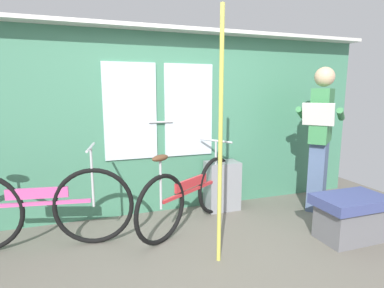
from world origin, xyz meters
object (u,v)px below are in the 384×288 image
(passenger_reading_newspaper, at_px, (320,136))
(trash_bin_by_wall, at_px, (222,185))
(bicycle_near_door, at_px, (38,207))
(handrail_pole, at_px, (220,140))
(bicycle_leaning_behind, at_px, (191,194))
(bench_seat_corner, at_px, (350,216))

(passenger_reading_newspaper, bearing_deg, trash_bin_by_wall, -58.94)
(bicycle_near_door, height_order, handrail_pole, handrail_pole)
(bicycle_leaning_behind, bearing_deg, handrail_pole, -123.28)
(bicycle_leaning_behind, distance_m, trash_bin_by_wall, 0.64)
(trash_bin_by_wall, distance_m, bench_seat_corner, 1.45)
(bicycle_near_door, distance_m, bicycle_leaning_behind, 1.50)
(bicycle_leaning_behind, bearing_deg, bench_seat_corner, -63.70)
(bicycle_near_door, bearing_deg, passenger_reading_newspaper, 8.11)
(bicycle_near_door, distance_m, passenger_reading_newspaper, 3.20)
(handrail_pole, bearing_deg, bicycle_near_door, 153.64)
(passenger_reading_newspaper, bearing_deg, handrail_pole, -16.92)
(bicycle_leaning_behind, bearing_deg, trash_bin_by_wall, -0.30)
(bicycle_near_door, relative_size, trash_bin_by_wall, 2.85)
(bicycle_leaning_behind, relative_size, handrail_pole, 0.65)
(bicycle_leaning_behind, xyz_separation_m, passenger_reading_newspaper, (1.65, -0.03, 0.56))
(passenger_reading_newspaper, relative_size, bench_seat_corner, 2.50)
(bicycle_near_door, height_order, bicycle_leaning_behind, bicycle_near_door)
(bicycle_near_door, distance_m, trash_bin_by_wall, 2.06)
(bicycle_leaning_behind, relative_size, passenger_reading_newspaper, 0.80)
(bicycle_near_door, xyz_separation_m, passenger_reading_newspaper, (3.15, -0.04, 0.53))
(passenger_reading_newspaper, xyz_separation_m, bench_seat_corner, (-0.25, -0.77, -0.69))
(trash_bin_by_wall, relative_size, handrail_pole, 0.28)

